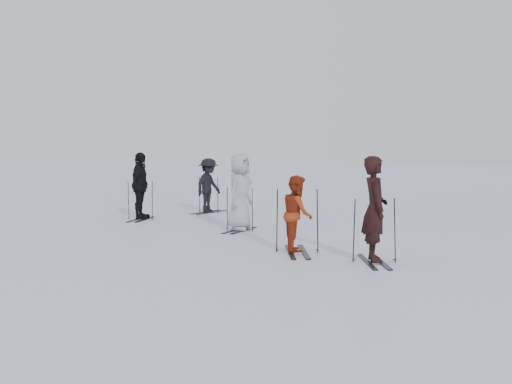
# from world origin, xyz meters

# --- Properties ---
(ground) EXTENTS (120.00, 120.00, 0.00)m
(ground) POSITION_xyz_m (0.00, 0.00, 0.00)
(ground) COLOR silver
(ground) RESTS_ON ground
(skier_near_dark) EXTENTS (0.52, 0.74, 1.96)m
(skier_near_dark) POSITION_xyz_m (1.85, -3.71, 0.98)
(skier_near_dark) COLOR black
(skier_near_dark) RESTS_ON ground
(skier_red) EXTENTS (0.63, 0.78, 1.55)m
(skier_red) POSITION_xyz_m (0.58, -2.48, 0.77)
(skier_red) COLOR maroon
(skier_red) RESTS_ON ground
(skier_grey) EXTENTS (0.99, 1.14, 1.96)m
(skier_grey) POSITION_xyz_m (-0.42, 1.06, 0.98)
(skier_grey) COLOR #9CA0A5
(skier_grey) RESTS_ON ground
(skier_uphill_left) EXTENTS (0.74, 1.23, 1.97)m
(skier_uphill_left) POSITION_xyz_m (-3.22, 3.77, 0.98)
(skier_uphill_left) COLOR black
(skier_uphill_left) RESTS_ON ground
(skier_uphill_far) EXTENTS (1.19, 1.30, 1.75)m
(skier_uphill_far) POSITION_xyz_m (-1.20, 5.72, 0.88)
(skier_uphill_far) COLOR black
(skier_uphill_far) RESTS_ON ground
(skis_near_dark) EXTENTS (1.76, 1.01, 1.24)m
(skis_near_dark) POSITION_xyz_m (1.85, -3.71, 0.62)
(skis_near_dark) COLOR black
(skis_near_dark) RESTS_ON ground
(skis_red) EXTENTS (1.90, 1.08, 1.34)m
(skis_red) POSITION_xyz_m (0.58, -2.48, 0.67)
(skis_red) COLOR black
(skis_red) RESTS_ON ground
(skis_grey) EXTENTS (1.79, 1.47, 1.16)m
(skis_grey) POSITION_xyz_m (-0.42, 1.06, 0.58)
(skis_grey) COLOR black
(skis_grey) RESTS_ON ground
(skis_uphill_left) EXTENTS (1.80, 1.23, 1.20)m
(skis_uphill_left) POSITION_xyz_m (-3.22, 3.77, 0.60)
(skis_uphill_left) COLOR black
(skis_uphill_left) RESTS_ON ground
(skis_uphill_far) EXTENTS (1.86, 1.68, 1.21)m
(skis_uphill_far) POSITION_xyz_m (-1.20, 5.72, 0.60)
(skis_uphill_far) COLOR black
(skis_uphill_far) RESTS_ON ground
(piste_marker) EXTENTS (0.05, 0.05, 1.86)m
(piste_marker) POSITION_xyz_m (-3.91, 8.99, 0.93)
(piste_marker) COLOR black
(piste_marker) RESTS_ON ground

